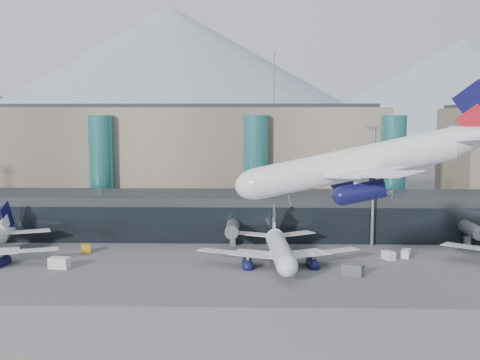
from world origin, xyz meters
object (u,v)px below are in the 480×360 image
hero_jet (380,152)px  veh_d (406,253)px  veh_b (86,249)px  veh_a (59,263)px  jet_parked_mid (279,242)px  veh_c (353,270)px  lightmast_mid (373,179)px  veh_g (388,255)px

hero_jet → veh_d: bearing=77.0°
hero_jet → veh_b: 69.84m
veh_a → veh_d: (65.65, 10.23, -0.23)m
hero_jet → veh_a: (-51.77, 29.75, -22.20)m
veh_b → veh_d: bearing=-111.1°
hero_jet → jet_parked_mid: 41.67m
veh_a → veh_c: (52.95, -3.67, -0.01)m
jet_parked_mid → veh_d: size_ratio=11.74×
lightmast_mid → veh_g: 18.58m
lightmast_mid → veh_g: (0.78, -12.61, -13.62)m
veh_d → veh_b: bearing=110.1°
lightmast_mid → hero_jet: bearing=-100.4°
lightmast_mid → hero_jet: (-9.30, -50.83, 8.80)m
lightmast_mid → veh_a: (-61.07, -21.08, -13.40)m
veh_b → hero_jet: bearing=-148.9°
lightmast_mid → jet_parked_mid: (-20.71, -15.68, -10.44)m
jet_parked_mid → veh_b: jet_parked_mid is taller
hero_jet → veh_g: 45.44m
lightmast_mid → veh_b: size_ratio=9.41×
veh_a → veh_b: 12.96m
veh_g → veh_d: bearing=92.5°
veh_b → veh_g: bearing=-112.9°
lightmast_mid → veh_d: size_ratio=9.21×
jet_parked_mid → veh_d: 25.94m
lightmast_mid → veh_c: bearing=-108.2°
veh_a → hero_jet: bearing=-20.6°
jet_parked_mid → veh_c: size_ratio=8.95×
lightmast_mid → veh_d: (4.58, -10.86, -13.62)m
lightmast_mid → veh_b: lightmast_mid is taller
lightmast_mid → hero_jet: 52.42m
hero_jet → veh_g: (10.07, 38.22, -22.42)m
jet_parked_mid → veh_g: bearing=-85.1°
veh_b → veh_a: bearing=155.9°
veh_a → veh_c: 53.08m
veh_c → veh_d: (12.70, 13.90, -0.22)m
hero_jet → veh_b: hero_jet is taller
hero_jet → veh_g: size_ratio=13.53×
hero_jet → jet_parked_mid: bearing=114.1°
jet_parked_mid → veh_a: size_ratio=9.00×
hero_jet → veh_c: bearing=93.5°
veh_a → veh_c: bearing=5.3°
jet_parked_mid → veh_a: 40.83m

